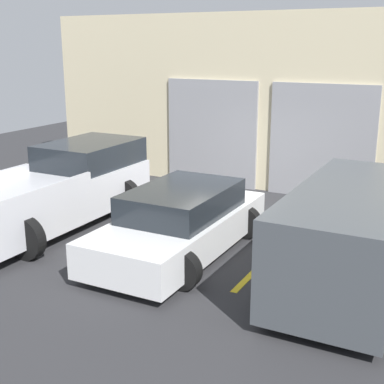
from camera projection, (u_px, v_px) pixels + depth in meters
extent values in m
plane|color=#2D2D30|center=(224.00, 222.00, 12.12)|extent=(28.00, 28.00, 0.00)
cube|color=beige|center=(276.00, 103.00, 14.30)|extent=(14.03, 0.60, 4.73)
cube|color=#939399|center=(211.00, 133.00, 15.03)|extent=(2.71, 0.08, 2.96)
cube|color=#939399|center=(321.00, 142.00, 13.64)|extent=(2.71, 0.08, 2.96)
cube|color=silver|center=(51.00, 198.00, 11.60)|extent=(1.82, 5.16, 0.89)
cube|color=#1E2328|center=(90.00, 153.00, 12.61)|extent=(1.67, 2.32, 0.57)
cube|color=silver|center=(42.00, 192.00, 10.07)|extent=(0.08, 2.84, 0.18)
cylinder|color=black|center=(71.00, 188.00, 13.39)|extent=(0.82, 0.22, 0.82)
cylinder|color=black|center=(124.00, 196.00, 12.67)|extent=(0.82, 0.22, 0.82)
cylinder|color=black|center=(26.00, 238.00, 9.94)|extent=(0.82, 0.22, 0.82)
cube|color=white|center=(180.00, 230.00, 10.22)|extent=(1.79, 4.41, 0.62)
cube|color=#1E2328|center=(183.00, 200.00, 10.16)|extent=(1.58, 2.42, 0.51)
cylinder|color=black|center=(179.00, 212.00, 11.78)|extent=(0.67, 0.22, 0.67)
cylinder|color=black|center=(245.00, 222.00, 11.07)|extent=(0.67, 0.22, 0.67)
cylinder|color=black|center=(104.00, 253.00, 9.44)|extent=(0.67, 0.22, 0.67)
cylinder|color=black|center=(182.00, 270.00, 8.74)|extent=(0.67, 0.22, 0.67)
cube|color=#474C51|center=(352.00, 234.00, 8.67)|extent=(1.76, 4.41, 1.52)
cube|color=#1E2328|center=(377.00, 175.00, 10.37)|extent=(1.58, 0.06, 0.28)
cylinder|color=black|center=(324.00, 236.00, 10.34)|extent=(0.64, 0.22, 0.64)
cylinder|color=black|center=(278.00, 292.00, 8.01)|extent=(0.64, 0.22, 0.64)
cube|color=gold|center=(1.00, 217.00, 12.49)|extent=(0.12, 2.20, 0.01)
cube|color=gold|center=(113.00, 239.00, 11.06)|extent=(0.12, 2.20, 0.01)
cube|color=gold|center=(258.00, 268.00, 9.63)|extent=(0.12, 2.20, 0.01)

